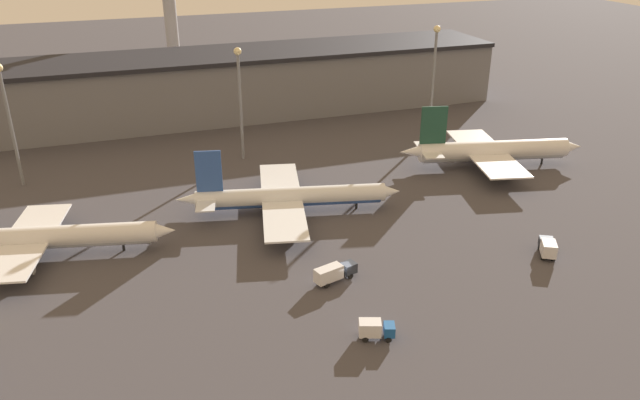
{
  "coord_description": "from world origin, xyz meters",
  "views": [
    {
      "loc": [
        -32.62,
        -81.74,
        55.02
      ],
      "look_at": [
        2.24,
        18.34,
        6.0
      ],
      "focal_mm": 35.0,
      "sensor_mm": 36.0,
      "label": 1
    }
  ],
  "objects": [
    {
      "name": "ground",
      "position": [
        0.0,
        0.0,
        0.0
      ],
      "size": [
        600.0,
        600.0,
        0.0
      ],
      "primitive_type": "plane",
      "color": "#423F44"
    },
    {
      "name": "terminal_building",
      "position": [
        0.0,
        97.13,
        9.27
      ],
      "size": [
        163.97,
        26.82,
        18.45
      ],
      "color": "slate",
      "rests_on": "ground"
    },
    {
      "name": "airplane_0",
      "position": [
        -48.05,
        25.08,
        3.38
      ],
      "size": [
        47.41,
        29.41,
        14.31
      ],
      "rotation": [
        0.0,
        0.0,
        -0.23
      ],
      "color": "white",
      "rests_on": "ground"
    },
    {
      "name": "airplane_1",
      "position": [
        -1.36,
        27.39,
        3.27
      ],
      "size": [
        44.73,
        37.46,
        13.68
      ],
      "rotation": [
        0.0,
        0.0,
        -0.23
      ],
      "color": "white",
      "rests_on": "ground"
    },
    {
      "name": "airplane_2",
      "position": [
        50.97,
        35.42,
        3.91
      ],
      "size": [
        44.03,
        33.6,
        15.17
      ],
      "rotation": [
        0.0,
        0.0,
        -0.23
      ],
      "color": "white",
      "rests_on": "ground"
    },
    {
      "name": "service_vehicle_2",
      "position": [
        -1.79,
        -0.23,
        1.73
      ],
      "size": [
        7.85,
        4.06,
        3.03
      ],
      "rotation": [
        0.0,
        0.0,
        0.28
      ],
      "color": "#282D38",
      "rests_on": "ground"
    },
    {
      "name": "service_vehicle_3",
      "position": [
        -1.53,
        -16.19,
        1.61
      ],
      "size": [
        5.49,
        3.71,
        2.84
      ],
      "rotation": [
        0.0,
        0.0,
        -0.34
      ],
      "color": "#195199",
      "rests_on": "ground"
    },
    {
      "name": "service_vehicle_4",
      "position": [
        36.54,
        -4.62,
        1.71
      ],
      "size": [
        4.79,
        6.0,
        3.05
      ],
      "rotation": [
        0.0,
        0.0,
        1.06
      ],
      "color": "#282D38",
      "rests_on": "ground"
    },
    {
      "name": "lamp_post_0",
      "position": [
        -53.06,
        59.9,
        17.0
      ],
      "size": [
        1.8,
        1.8,
        27.0
      ],
      "color": "slate",
      "rests_on": "ground"
    },
    {
      "name": "lamp_post_1",
      "position": [
        -3.26,
        59.9,
        17.02
      ],
      "size": [
        1.8,
        1.8,
        27.05
      ],
      "color": "slate",
      "rests_on": "ground"
    },
    {
      "name": "lamp_post_2",
      "position": [
        47.92,
        59.9,
        18.21
      ],
      "size": [
        1.8,
        1.8,
        29.24
      ],
      "color": "slate",
      "rests_on": "ground"
    }
  ]
}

